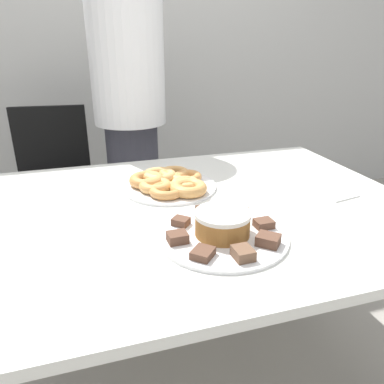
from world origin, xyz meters
name	(u,v)px	position (x,y,z in m)	size (l,w,h in m)	color
ground_plane	(201,368)	(0.00, 0.00, 0.00)	(12.00, 12.00, 0.00)	gray
wall_back	(125,29)	(0.00, 1.65, 1.30)	(8.00, 0.05, 2.60)	beige
table	(202,226)	(0.00, 0.00, 0.65)	(1.43, 1.09, 0.73)	silver
person_standing	(130,112)	(-0.11, 0.83, 0.90)	(0.36, 0.36, 1.71)	#383842
office_chair_left	(55,197)	(-0.53, 0.96, 0.43)	(0.48, 0.48, 0.91)	black
plate_cake	(222,236)	(-0.02, -0.22, 0.73)	(0.37, 0.37, 0.01)	white
plate_donuts	(169,187)	(-0.07, 0.18, 0.73)	(0.35, 0.35, 0.01)	white
frosted_cake	(223,223)	(-0.02, -0.22, 0.77)	(0.15, 0.15, 0.07)	#9E662D
lamington_0	(264,224)	(0.11, -0.22, 0.75)	(0.05, 0.05, 0.02)	brown
lamington_1	(238,213)	(0.07, -0.13, 0.75)	(0.08, 0.08, 0.02)	brown
lamington_2	(206,211)	(-0.02, -0.09, 0.75)	(0.05, 0.06, 0.02)	#513828
lamington_3	(181,221)	(-0.11, -0.13, 0.75)	(0.06, 0.06, 0.02)	brown
lamington_4	(178,237)	(-0.15, -0.23, 0.75)	(0.05, 0.05, 0.03)	brown
lamington_5	(203,253)	(-0.11, -0.32, 0.75)	(0.07, 0.07, 0.02)	brown
lamington_6	(243,253)	(-0.01, -0.35, 0.75)	(0.05, 0.06, 0.03)	brown
lamington_7	(268,240)	(0.08, -0.31, 0.75)	(0.08, 0.08, 0.03)	brown
donut_0	(169,182)	(-0.07, 0.18, 0.75)	(0.10, 0.10, 0.03)	#E5AD66
donut_1	(174,173)	(-0.03, 0.27, 0.75)	(0.12, 0.12, 0.03)	tan
donut_2	(159,175)	(-0.09, 0.25, 0.76)	(0.13, 0.13, 0.04)	#E5AD66
donut_3	(147,180)	(-0.14, 0.21, 0.76)	(0.13, 0.13, 0.04)	#D18E4C
donut_4	(155,186)	(-0.13, 0.15, 0.76)	(0.12, 0.12, 0.04)	tan
donut_5	(167,191)	(-0.10, 0.10, 0.75)	(0.12, 0.12, 0.03)	#D18E4C
donut_6	(189,188)	(-0.02, 0.09, 0.76)	(0.13, 0.13, 0.04)	tan
donut_7	(185,183)	(-0.02, 0.15, 0.75)	(0.10, 0.10, 0.03)	#E5AD66
donut_8	(187,177)	(0.01, 0.21, 0.75)	(0.11, 0.11, 0.03)	#D18E4C
napkin	(338,195)	(0.48, -0.06, 0.73)	(0.13, 0.11, 0.01)	white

